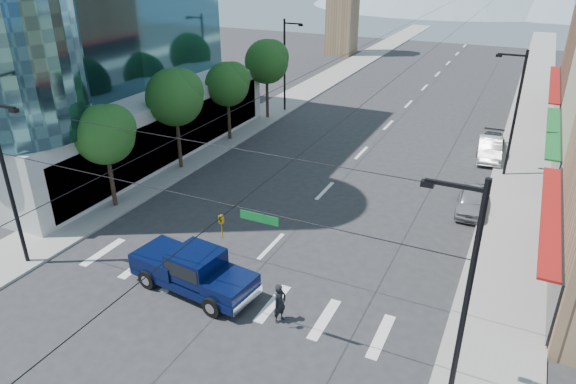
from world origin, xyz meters
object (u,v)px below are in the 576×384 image
(pickup_truck, at_px, (193,269))
(parked_car_mid, at_px, (490,149))
(pedestrian, at_px, (280,303))
(parked_car_far, at_px, (491,144))
(parked_car_near, at_px, (472,200))

(pickup_truck, distance_m, parked_car_mid, 26.61)
(pedestrian, relative_size, parked_car_far, 0.40)
(parked_car_near, bearing_deg, pickup_truck, -131.20)
(pedestrian, relative_size, parked_car_mid, 0.39)
(pickup_truck, relative_size, pedestrian, 3.54)
(parked_car_near, distance_m, parked_car_far, 11.49)
(pickup_truck, bearing_deg, pedestrian, 2.81)
(pedestrian, height_order, parked_car_far, pedestrian)
(parked_car_mid, bearing_deg, parked_car_near, -95.81)
(pickup_truck, xyz_separation_m, parked_car_near, (10.95, 14.30, -0.39))
(pedestrian, xyz_separation_m, parked_car_near, (6.17, 14.61, -0.19))
(parked_car_mid, distance_m, parked_car_far, 1.55)
(pedestrian, relative_size, parked_car_near, 0.43)
(pedestrian, bearing_deg, parked_car_near, -4.79)
(pickup_truck, distance_m, parked_car_near, 18.02)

